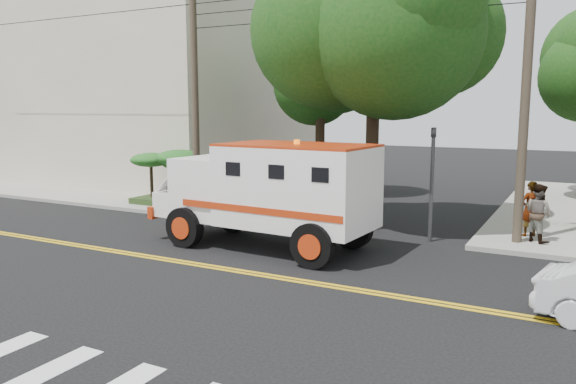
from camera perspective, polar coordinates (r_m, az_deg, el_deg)
The scene contains 13 objects.
ground at distance 14.85m, azimuth -5.84°, elevation -7.89°, with size 100.00×100.00×0.00m, color black.
sidewalk_nw at distance 33.45m, azimuth -12.21°, elevation 1.26°, with size 17.00×17.00×0.15m, color gray.
building_left at distance 35.65m, azimuth -13.39°, elevation 9.84°, with size 16.00×14.00×10.00m, color beige.
utility_pole_left at distance 22.40m, azimuth -9.43°, elevation 9.21°, with size 0.28×0.28×9.00m, color #382D23.
utility_pole_right at distance 18.09m, azimuth 22.98°, elevation 8.85°, with size 0.28×0.28×9.00m, color #382D23.
tree_main at distance 19.24m, azimuth 9.82°, elevation 17.41°, with size 6.08×5.70×9.85m.
tree_left at distance 25.94m, azimuth 3.78°, elevation 11.91°, with size 4.48×4.20×7.70m.
traffic_signal at distance 18.01m, azimuth 14.44°, elevation 2.00°, with size 0.15×0.18×3.60m.
accessibility_sign at distance 23.07m, azimuth -10.16°, elevation 1.36°, with size 0.45×0.10×2.02m.
palm_planter at distance 24.16m, azimuth -11.83°, elevation 2.30°, with size 3.52×2.63×2.36m.
armored_truck at distance 16.70m, azimuth -1.78°, elevation 0.32°, with size 7.10×3.16×3.17m.
pedestrian_a at distance 19.35m, azimuth 23.37°, elevation -1.57°, with size 0.64×0.42×1.76m, color gray.
pedestrian_b at distance 18.62m, azimuth 24.09°, elevation -1.96°, with size 0.86×0.67×1.78m, color gray.
Camera 1 is at (7.98, -11.81, 4.18)m, focal length 35.00 mm.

